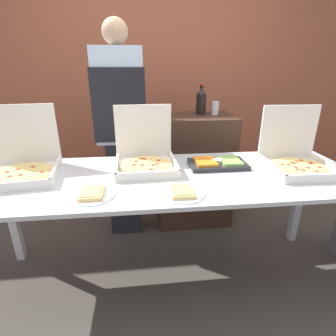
# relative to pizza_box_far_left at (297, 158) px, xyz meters

# --- Properties ---
(ground_plane) EXTENTS (16.00, 16.00, 0.00)m
(ground_plane) POSITION_rel_pizza_box_far_left_xyz_m (-0.87, -0.02, -0.92)
(ground_plane) COLOR #423D38
(brick_wall_behind) EXTENTS (10.00, 0.06, 2.80)m
(brick_wall_behind) POSITION_rel_pizza_box_far_left_xyz_m (-0.87, 1.68, 0.48)
(brick_wall_behind) COLOR #9E5138
(brick_wall_behind) RESTS_ON ground_plane
(buffet_table) EXTENTS (2.48, 0.83, 0.85)m
(buffet_table) POSITION_rel_pizza_box_far_left_xyz_m (-0.87, -0.02, -0.17)
(buffet_table) COLOR silver
(buffet_table) RESTS_ON ground_plane
(pizza_box_far_left) EXTENTS (0.42, 0.43, 0.40)m
(pizza_box_far_left) POSITION_rel_pizza_box_far_left_xyz_m (0.00, 0.00, 0.00)
(pizza_box_far_left) COLOR silver
(pizza_box_far_left) RESTS_ON buffet_table
(pizza_box_far_right) EXTENTS (0.42, 0.43, 0.40)m
(pizza_box_far_right) POSITION_rel_pizza_box_far_left_xyz_m (-1.01, 0.15, -0.00)
(pizza_box_far_right) COLOR silver
(pizza_box_far_right) RESTS_ON buffet_table
(pizza_box_near_left) EXTENTS (0.48, 0.49, 0.42)m
(pizza_box_near_left) POSITION_rel_pizza_box_far_left_xyz_m (-1.79, 0.09, 0.00)
(pizza_box_near_left) COLOR silver
(pizza_box_near_left) RESTS_ON buffet_table
(paper_plate_front_right) EXTENTS (0.25, 0.25, 0.03)m
(paper_plate_front_right) POSITION_rel_pizza_box_far_left_xyz_m (-1.31, -0.26, -0.06)
(paper_plate_front_right) COLOR white
(paper_plate_front_right) RESTS_ON buffet_table
(paper_plate_front_left) EXTENTS (0.25, 0.25, 0.03)m
(paper_plate_front_left) POSITION_rel_pizza_box_far_left_xyz_m (-0.83, -0.29, -0.06)
(paper_plate_front_left) COLOR white
(paper_plate_front_left) RESTS_ON buffet_table
(veggie_tray) EXTENTS (0.39, 0.23, 0.05)m
(veggie_tray) POSITION_rel_pizza_box_far_left_xyz_m (-0.51, 0.10, -0.05)
(veggie_tray) COLOR #28282D
(veggie_tray) RESTS_ON buffet_table
(sideboard_podium) EXTENTS (0.71, 0.48, 1.08)m
(sideboard_podium) POSITION_rel_pizza_box_far_left_xyz_m (-0.52, 0.82, -0.39)
(sideboard_podium) COLOR #382319
(sideboard_podium) RESTS_ON ground_plane
(soda_bottle) EXTENTS (0.09, 0.09, 0.28)m
(soda_bottle) POSITION_rel_pizza_box_far_left_xyz_m (-0.46, 0.89, 0.27)
(soda_bottle) COLOR black
(soda_bottle) RESTS_ON sideboard_podium
(soda_can_silver) EXTENTS (0.07, 0.07, 0.12)m
(soda_can_silver) POSITION_rel_pizza_box_far_left_xyz_m (-0.33, 0.85, 0.21)
(soda_can_silver) COLOR silver
(soda_can_silver) RESTS_ON sideboard_podium
(person_server_vest) EXTENTS (0.42, 0.24, 1.85)m
(person_server_vest) POSITION_rel_pizza_box_far_left_xyz_m (-1.20, 0.69, 0.12)
(person_server_vest) COLOR black
(person_server_vest) RESTS_ON ground_plane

